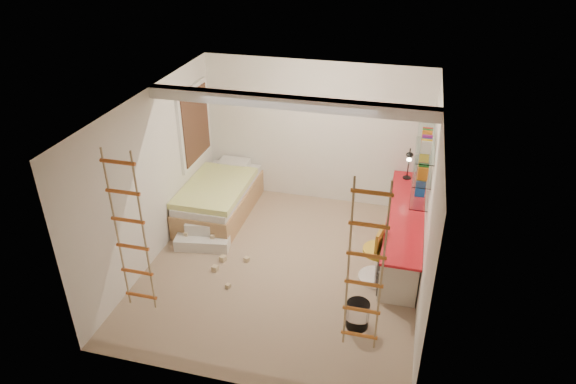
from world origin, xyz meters
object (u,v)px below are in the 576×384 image
(swivel_chair, at_px, (378,261))
(play_platform, at_px, (205,233))
(bed, at_px, (220,198))
(desk, at_px, (404,230))

(swivel_chair, distance_m, play_platform, 2.85)
(play_platform, bearing_deg, bed, 93.72)
(play_platform, bearing_deg, swivel_chair, -6.26)
(bed, relative_size, swivel_chair, 2.27)
(swivel_chair, height_order, play_platform, swivel_chair)
(desk, distance_m, play_platform, 3.19)
(desk, bearing_deg, bed, 173.51)
(desk, relative_size, play_platform, 2.91)
(bed, bearing_deg, swivel_chair, -22.09)
(bed, distance_m, swivel_chair, 3.11)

